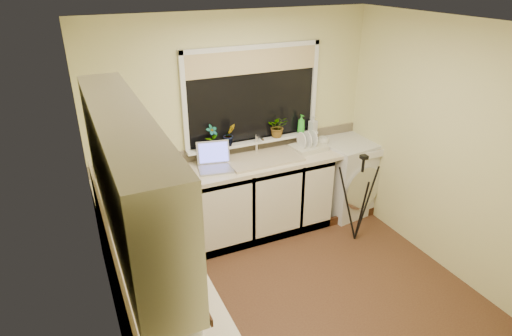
% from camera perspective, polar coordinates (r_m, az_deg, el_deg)
% --- Properties ---
extents(floor, '(3.20, 3.20, 0.00)m').
position_cam_1_polar(floor, '(4.28, 5.60, -16.55)').
color(floor, brown).
rests_on(floor, ground).
extents(ceiling, '(3.20, 3.20, 0.00)m').
position_cam_1_polar(ceiling, '(3.23, 7.50, 18.00)').
color(ceiling, white).
rests_on(ceiling, ground).
extents(wall_back, '(3.20, 0.00, 3.20)m').
position_cam_1_polar(wall_back, '(4.83, -2.70, 5.56)').
color(wall_back, beige).
rests_on(wall_back, ground).
extents(wall_front, '(3.20, 0.00, 3.20)m').
position_cam_1_polar(wall_front, '(2.64, 23.79, -15.14)').
color(wall_front, beige).
rests_on(wall_front, ground).
extents(wall_left, '(0.00, 3.00, 3.00)m').
position_cam_1_polar(wall_left, '(3.17, -19.57, -7.17)').
color(wall_left, beige).
rests_on(wall_left, ground).
extents(wall_right, '(0.00, 3.00, 3.00)m').
position_cam_1_polar(wall_right, '(4.57, 23.96, 2.17)').
color(wall_right, beige).
rests_on(wall_right, ground).
extents(base_cabinet_back, '(2.55, 0.60, 0.86)m').
position_cam_1_polar(base_cabinet_back, '(4.80, -4.75, -5.08)').
color(base_cabinet_back, silver).
rests_on(base_cabinet_back, floor).
extents(base_cabinet_left, '(0.54, 2.40, 0.86)m').
position_cam_1_polar(base_cabinet_left, '(3.44, -11.68, -20.02)').
color(base_cabinet_left, silver).
rests_on(base_cabinet_left, floor).
extents(worktop_back, '(3.20, 0.60, 0.04)m').
position_cam_1_polar(worktop_back, '(4.70, -1.23, 0.48)').
color(worktop_back, beige).
rests_on(worktop_back, base_cabinet_back).
extents(worktop_left, '(0.60, 2.40, 0.04)m').
position_cam_1_polar(worktop_left, '(3.14, -12.41, -14.19)').
color(worktop_left, beige).
rests_on(worktop_left, base_cabinet_left).
extents(upper_cabinet, '(0.28, 1.90, 0.70)m').
position_cam_1_polar(upper_cabinet, '(2.51, -16.63, -0.45)').
color(upper_cabinet, silver).
rests_on(upper_cabinet, wall_left).
extents(splashback_left, '(0.02, 2.40, 0.45)m').
position_cam_1_polar(splashback_left, '(2.97, -18.36, -11.64)').
color(splashback_left, beige).
rests_on(splashback_left, wall_left).
extents(splashback_back, '(3.20, 0.02, 0.14)m').
position_cam_1_polar(splashback_back, '(4.91, -2.59, 2.71)').
color(splashback_back, beige).
rests_on(splashback_back, wall_back).
extents(window_glass, '(1.50, 0.02, 1.00)m').
position_cam_1_polar(window_glass, '(4.79, -0.47, 9.51)').
color(window_glass, black).
rests_on(window_glass, wall_back).
extents(window_blind, '(1.50, 0.02, 0.25)m').
position_cam_1_polar(window_blind, '(4.68, -0.35, 13.86)').
color(window_blind, tan).
rests_on(window_blind, wall_back).
extents(windowsill, '(1.60, 0.14, 0.03)m').
position_cam_1_polar(windowsill, '(4.91, -0.18, 3.55)').
color(windowsill, white).
rests_on(windowsill, wall_back).
extents(sink, '(0.82, 0.46, 0.03)m').
position_cam_1_polar(sink, '(4.76, 0.97, 1.26)').
color(sink, tan).
rests_on(sink, worktop_back).
extents(faucet, '(0.03, 0.03, 0.24)m').
position_cam_1_polar(faucet, '(4.87, 0.06, 3.19)').
color(faucet, silver).
rests_on(faucet, worktop_back).
extents(washing_machine, '(0.73, 0.71, 0.93)m').
position_cam_1_polar(washing_machine, '(5.51, 11.86, -1.01)').
color(washing_machine, silver).
rests_on(washing_machine, floor).
extents(laptop, '(0.41, 0.40, 0.25)m').
position_cam_1_polar(laptop, '(4.58, -5.49, 0.89)').
color(laptop, gray).
rests_on(laptop, worktop_back).
extents(kettle, '(0.15, 0.15, 0.20)m').
position_cam_1_polar(kettle, '(3.35, -13.23, -8.99)').
color(kettle, silver).
rests_on(kettle, worktop_left).
extents(dish_rack, '(0.41, 0.32, 0.06)m').
position_cam_1_polar(dish_rack, '(5.05, 6.90, 2.69)').
color(dish_rack, beige).
rests_on(dish_rack, worktop_back).
extents(tripod, '(0.57, 0.57, 1.04)m').
position_cam_1_polar(tripod, '(4.88, 13.47, -3.98)').
color(tripod, black).
rests_on(tripod, floor).
extents(glass_jug, '(0.11, 0.11, 0.15)m').
position_cam_1_polar(glass_jug, '(2.61, -8.24, -20.80)').
color(glass_jug, silver).
rests_on(glass_jug, worktop_left).
extents(steel_jar, '(0.09, 0.09, 0.12)m').
position_cam_1_polar(steel_jar, '(2.97, -13.02, -14.97)').
color(steel_jar, silver).
rests_on(steel_jar, worktop_left).
extents(microwave, '(0.47, 0.56, 0.27)m').
position_cam_1_polar(microwave, '(3.88, -15.85, -3.70)').
color(microwave, white).
rests_on(microwave, worktop_left).
extents(plant_a, '(0.17, 0.14, 0.27)m').
position_cam_1_polar(plant_a, '(4.65, -5.79, 4.11)').
color(plant_a, '#999999').
rests_on(plant_a, windowsill).
extents(plant_b, '(0.14, 0.12, 0.25)m').
position_cam_1_polar(plant_b, '(4.72, -3.53, 4.42)').
color(plant_b, '#999999').
rests_on(plant_b, windowsill).
extents(plant_d, '(0.29, 0.27, 0.25)m').
position_cam_1_polar(plant_d, '(4.96, 2.90, 5.52)').
color(plant_d, '#999999').
rests_on(plant_d, windowsill).
extents(soap_bottle_green, '(0.10, 0.10, 0.23)m').
position_cam_1_polar(soap_bottle_green, '(5.10, 5.98, 5.78)').
color(soap_bottle_green, green).
rests_on(soap_bottle_green, windowsill).
extents(soap_bottle_clear, '(0.10, 0.10, 0.18)m').
position_cam_1_polar(soap_bottle_clear, '(5.21, 7.54, 5.85)').
color(soap_bottle_clear, '#999999').
rests_on(soap_bottle_clear, windowsill).
extents(cup_back, '(0.16, 0.16, 0.10)m').
position_cam_1_polar(cup_back, '(5.19, 8.88, 3.49)').
color(cup_back, silver).
rests_on(cup_back, worktop_back).
extents(cup_left, '(0.10, 0.10, 0.09)m').
position_cam_1_polar(cup_left, '(2.66, -9.09, -20.65)').
color(cup_left, beige).
rests_on(cup_left, worktop_left).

